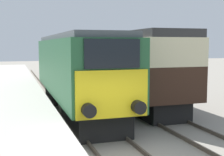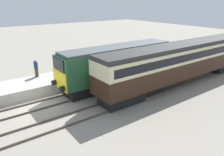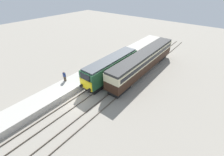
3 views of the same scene
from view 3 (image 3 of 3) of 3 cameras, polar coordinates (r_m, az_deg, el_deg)
name	(u,v)px [view 3 (image 3 of 3)]	position (r m, az deg, el deg)	size (l,w,h in m)	color
ground_plane	(77,101)	(22.48, -13.23, -8.56)	(120.00, 120.00, 0.00)	gray
platform_left	(98,70)	(28.55, -5.46, 3.12)	(3.50, 50.00, 0.95)	#B7B2A8
rails_near_track	(100,85)	(25.00, -4.56, -2.67)	(1.51, 60.00, 0.14)	#4C4238
rails_far_track	(116,93)	(23.25, 1.69, -5.69)	(1.50, 60.00, 0.14)	#4C4238
locomotive	(111,67)	(25.85, -0.23, 4.14)	(2.70, 12.47, 3.90)	black
passenger_carriage	(144,60)	(28.16, 12.12, 6.68)	(2.75, 19.56, 4.08)	black
person_on_platform	(64,76)	(25.15, -17.65, 0.64)	(0.44, 0.26, 1.70)	#473828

